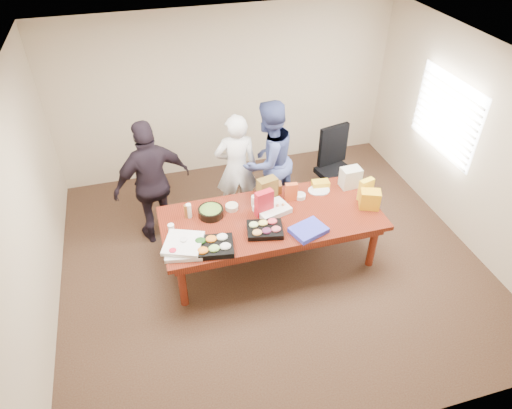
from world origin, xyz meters
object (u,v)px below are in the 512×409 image
object	(u,v)px
office_chair	(337,170)
person_center	(236,168)
sheet_cake	(272,209)
person_right	(268,161)
conference_table	(271,239)
salad_bowl	(211,212)

from	to	relation	value
office_chair	person_center	bearing A→B (deg)	163.69
office_chair	sheet_cake	distance (m)	1.60
person_center	person_right	distance (m)	0.47
conference_table	person_center	world-z (taller)	person_center
person_center	salad_bowl	bearing A→B (deg)	61.81
conference_table	sheet_cake	bearing A→B (deg)	70.37
person_center	person_right	world-z (taller)	person_right
person_center	salad_bowl	world-z (taller)	person_center
person_center	office_chair	bearing A→B (deg)	-178.50
office_chair	sheet_cake	bearing A→B (deg)	-158.97
sheet_cake	person_right	bearing A→B (deg)	59.90
conference_table	person_right	bearing A→B (deg)	75.43
person_right	salad_bowl	xyz separation A→B (m)	(-1.01, -0.80, -0.11)
conference_table	salad_bowl	xyz separation A→B (m)	(-0.74, 0.24, 0.43)
office_chair	person_right	world-z (taller)	person_right
person_right	salad_bowl	distance (m)	1.29
person_right	sheet_cake	world-z (taller)	person_right
conference_table	salad_bowl	bearing A→B (deg)	162.36
conference_table	office_chair	world-z (taller)	office_chair
person_center	sheet_cake	bearing A→B (deg)	108.03
sheet_cake	salad_bowl	distance (m)	0.79
salad_bowl	conference_table	bearing A→B (deg)	-17.64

